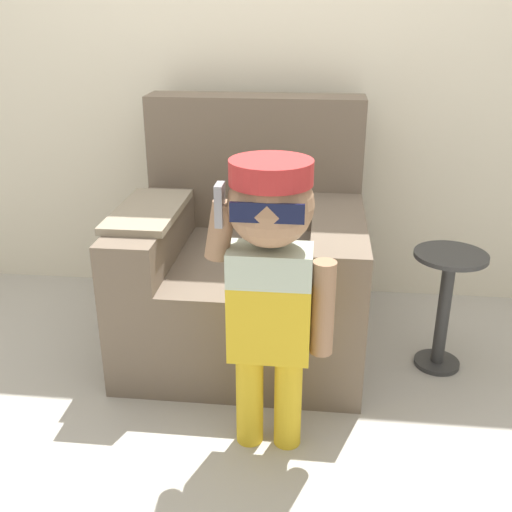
# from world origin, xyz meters

# --- Properties ---
(ground_plane) EXTENTS (10.00, 10.00, 0.00)m
(ground_plane) POSITION_xyz_m (0.00, 0.00, 0.00)
(ground_plane) COLOR #ADA89E
(wall_back) EXTENTS (10.00, 0.05, 2.60)m
(wall_back) POSITION_xyz_m (0.00, 0.82, 1.30)
(wall_back) COLOR beige
(wall_back) RESTS_ON ground_plane
(armchair) EXTENTS (1.03, 0.99, 1.07)m
(armchair) POSITION_xyz_m (0.02, 0.27, 0.37)
(armchair) COLOR #6B5B4C
(armchair) RESTS_ON ground_plane
(person_child) EXTENTS (0.42, 0.32, 1.03)m
(person_child) POSITION_xyz_m (0.19, -0.48, 0.69)
(person_child) COLOR gold
(person_child) RESTS_ON ground_plane
(side_table) EXTENTS (0.30, 0.30, 0.53)m
(side_table) POSITION_xyz_m (0.87, 0.09, 0.32)
(side_table) COLOR #333333
(side_table) RESTS_ON ground_plane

